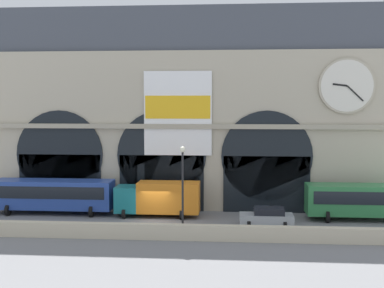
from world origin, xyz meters
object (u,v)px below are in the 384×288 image
object	(u,v)px
box_truck_center	(159,198)
bus_east	(371,200)
bus_midwest	(53,194)
car_mideast	(267,216)
street_lamp_quayside	(183,180)

from	to	relation	value
box_truck_center	bus_east	bearing A→B (deg)	-0.01
bus_midwest	box_truck_center	world-z (taller)	box_truck_center
car_mideast	bus_east	world-z (taller)	bus_east
car_mideast	street_lamp_quayside	bearing A→B (deg)	-149.29
box_truck_center	bus_east	distance (m)	18.49
car_mideast	bus_east	bearing A→B (deg)	16.84
bus_midwest	box_truck_center	xyz separation A→B (m)	(9.83, -0.42, -0.08)
bus_east	bus_midwest	bearing A→B (deg)	179.14
bus_midwest	bus_east	distance (m)	28.33
box_truck_center	bus_east	size ratio (longest dim) A/B	0.68
bus_midwest	box_truck_center	bearing A→B (deg)	-2.45
box_truck_center	car_mideast	distance (m)	9.86
car_mideast	bus_east	size ratio (longest dim) A/B	0.40
car_mideast	street_lamp_quayside	xyz separation A→B (m)	(-6.62, -3.93, 3.61)
car_mideast	street_lamp_quayside	distance (m)	8.50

